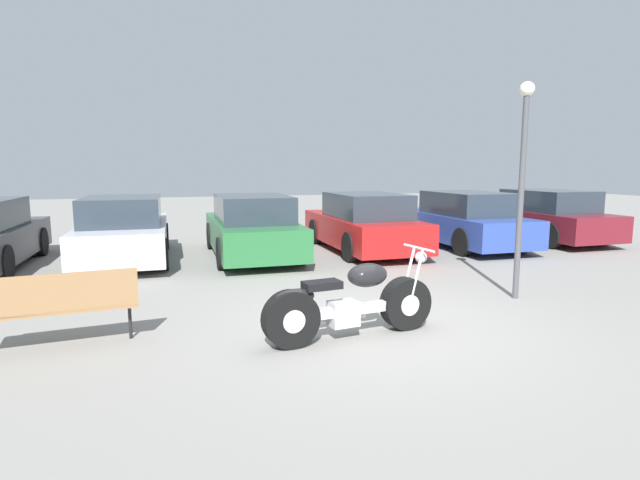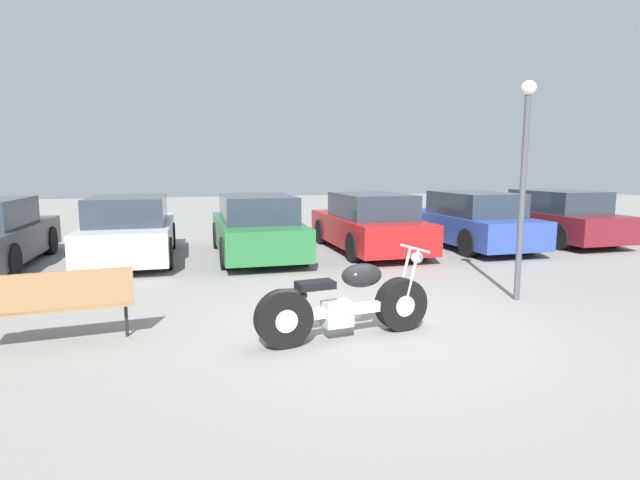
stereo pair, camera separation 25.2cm
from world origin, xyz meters
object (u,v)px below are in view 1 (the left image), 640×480
parked_car_blue (463,221)px  parked_car_red (363,224)px  park_bench (57,302)px  parked_car_silver (124,231)px  motorcycle (350,304)px  parked_car_green (252,228)px  parked_car_maroon (543,217)px  lamp_post (523,167)px

parked_car_blue → parked_car_red: bearing=178.8°
park_bench → parked_car_silver: bearing=87.3°
parked_car_red → parked_car_blue: 2.75m
motorcycle → parked_car_green: (-0.26, 5.83, 0.25)m
parked_car_maroon → parked_car_red: bearing=-177.6°
parked_car_red → parked_car_blue: size_ratio=1.00×
park_bench → parked_car_blue: bearing=31.7°
motorcycle → parked_car_green: 5.84m
parked_car_green → parked_car_red: bearing=0.9°
parked_car_blue → parked_car_green: bearing=179.8°
parked_car_red → parked_car_silver: bearing=177.7°
parked_car_maroon → parked_car_blue: bearing=-173.9°
parked_car_maroon → lamp_post: size_ratio=1.34×
parked_car_red → parked_car_blue: bearing=-1.2°
motorcycle → parked_car_maroon: size_ratio=0.51×
parked_car_red → park_bench: parked_car_red is taller
motorcycle → parked_car_green: bearing=92.5°
motorcycle → park_bench: motorcycle is taller
parked_car_blue → parked_car_silver: bearing=178.1°
parked_car_maroon → park_bench: (-11.25, -5.54, -0.12)m
parked_car_silver → parked_car_red: 5.50m
parked_car_silver → park_bench: parked_car_silver is taller
lamp_post → parked_car_green: bearing=125.0°
parked_car_maroon → lamp_post: 7.19m
motorcycle → parked_car_maroon: 10.05m
parked_car_silver → lamp_post: size_ratio=1.34×
motorcycle → parked_car_red: (2.49, 5.87, 0.25)m
motorcycle → park_bench: size_ratio=1.29×
motorcycle → lamp_post: size_ratio=0.68×
park_bench → parked_car_maroon: bearing=26.2°
parked_car_red → park_bench: bearing=-137.3°
parked_car_red → parked_car_maroon: bearing=2.4°
lamp_post → park_bench: bearing=-176.3°
parked_car_blue → park_bench: 9.99m
parked_car_silver → lamp_post: lamp_post is taller
parked_car_silver → lamp_post: 8.10m
parked_car_silver → parked_car_red: size_ratio=1.00×
motorcycle → park_bench: 3.32m
parked_car_blue → lamp_post: (-2.10, -4.83, 1.38)m
parked_car_blue → parked_car_maroon: bearing=6.1°
parked_car_green → parked_car_silver: bearing=174.6°
motorcycle → parked_car_red: parked_car_red is taller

